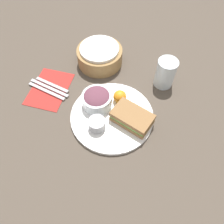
{
  "coord_description": "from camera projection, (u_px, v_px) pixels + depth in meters",
  "views": [
    {
      "loc": [
        0.11,
        -0.4,
        0.67
      ],
      "look_at": [
        0.0,
        0.0,
        0.03
      ],
      "focal_mm": 35.0,
      "sensor_mm": 36.0,
      "label": 1
    }
  ],
  "objects": [
    {
      "name": "fork",
      "position": [
        47.0,
        91.0,
        0.84
      ],
      "size": [
        0.17,
        0.05,
        0.01
      ],
      "primitive_type": "cube",
      "rotation": [
        0.0,
        0.0,
        2.91
      ],
      "color": "#B2B2B7",
      "rests_on": "napkin"
    },
    {
      "name": "spoon",
      "position": [
        52.0,
        85.0,
        0.86
      ],
      "size": [
        0.15,
        0.05,
        0.01
      ],
      "primitive_type": "cube",
      "rotation": [
        0.0,
        0.0,
        2.91
      ],
      "color": "#B2B2B7",
      "rests_on": "napkin"
    },
    {
      "name": "bread_basket",
      "position": [
        100.0,
        55.0,
        0.91
      ],
      "size": [
        0.19,
        0.19,
        0.08
      ],
      "color": "#997547",
      "rests_on": "ground_plane"
    },
    {
      "name": "drink_glass",
      "position": [
        165.0,
        73.0,
        0.83
      ],
      "size": [
        0.08,
        0.08,
        0.12
      ],
      "primitive_type": "cylinder",
      "color": "silver",
      "rests_on": "ground_plane"
    },
    {
      "name": "napkin",
      "position": [
        50.0,
        89.0,
        0.86
      ],
      "size": [
        0.14,
        0.19,
        0.0
      ],
      "primitive_type": "cube",
      "color": "#B22823",
      "rests_on": "ground_plane"
    },
    {
      "name": "plate",
      "position": [
        112.0,
        116.0,
        0.78
      ],
      "size": [
        0.3,
        0.3,
        0.01
      ],
      "primitive_type": "cylinder",
      "color": "white",
      "rests_on": "ground_plane"
    },
    {
      "name": "salad_bowl",
      "position": [
        97.0,
        99.0,
        0.78
      ],
      "size": [
        0.11,
        0.11,
        0.06
      ],
      "color": "white",
      "rests_on": "plate"
    },
    {
      "name": "orange_wedge",
      "position": [
        120.0,
        97.0,
        0.79
      ],
      "size": [
        0.05,
        0.05,
        0.05
      ],
      "primitive_type": "sphere",
      "color": "orange",
      "rests_on": "plate"
    },
    {
      "name": "dressing_cup",
      "position": [
        97.0,
        124.0,
        0.73
      ],
      "size": [
        0.06,
        0.06,
        0.04
      ],
      "primitive_type": "cylinder",
      "color": "#99999E",
      "rests_on": "plate"
    },
    {
      "name": "knife",
      "position": [
        49.0,
        88.0,
        0.85
      ],
      "size": [
        0.17,
        0.05,
        0.01
      ],
      "primitive_type": "cube",
      "rotation": [
        0.0,
        0.0,
        2.91
      ],
      "color": "#B2B2B7",
      "rests_on": "napkin"
    },
    {
      "name": "sandwich",
      "position": [
        132.0,
        118.0,
        0.74
      ],
      "size": [
        0.16,
        0.12,
        0.05
      ],
      "color": "olive",
      "rests_on": "plate"
    },
    {
      "name": "ground_plane",
      "position": [
        112.0,
        117.0,
        0.79
      ],
      "size": [
        4.0,
        4.0,
        0.0
      ],
      "primitive_type": "plane",
      "color": "#4C4238"
    }
  ]
}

